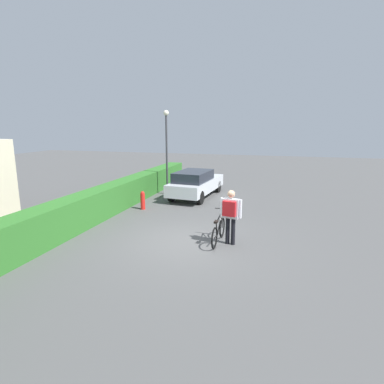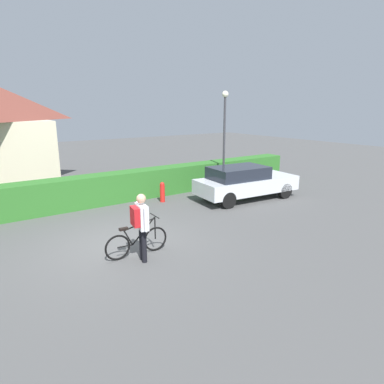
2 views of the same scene
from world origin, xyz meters
name	(u,v)px [view 1 (image 1 of 2)]	position (x,y,z in m)	size (l,w,h in m)	color
ground_plane	(188,241)	(0.00, 0.00, 0.00)	(60.00, 60.00, 0.00)	#4B4B4B
hedge_row	(76,213)	(0.00, 4.17, 0.58)	(21.76, 0.90, 1.17)	#2D6A26
parked_car_near	(196,183)	(6.13, 1.46, 0.74)	(4.41, 2.03, 1.39)	silver
bicycle	(218,231)	(0.11, -0.96, 0.37)	(1.71, 0.50, 0.99)	black
person_rider	(230,212)	(0.05, -1.33, 1.05)	(0.41, 0.68, 1.72)	black
street_lamp	(167,141)	(6.37, 3.10, 2.82)	(0.28, 0.28, 4.39)	#38383D
fire_hydrant	(143,200)	(3.15, 3.05, 0.41)	(0.20, 0.20, 0.81)	red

